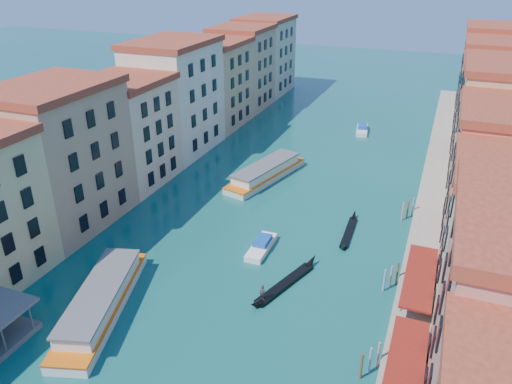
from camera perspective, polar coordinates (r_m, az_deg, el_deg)
left_bank_palazzos at (r=92.08m, az=-11.12°, el=9.22°), size 12.80×128.40×21.00m
right_bank_palazzos at (r=79.35m, az=26.05°, el=4.41°), size 12.80×128.40×21.00m
quay at (r=82.37m, az=19.36°, el=-0.68°), size 4.00×140.00×1.00m
restaurant_awnings at (r=45.84m, az=16.45°, el=-20.03°), size 3.20×44.55×3.12m
mooring_poles_right at (r=51.32m, az=13.42°, el=-16.29°), size 1.44×54.24×3.20m
vaporetto_near at (r=57.34m, az=-17.28°, el=-11.75°), size 9.68×19.64×2.85m
vaporetto_far at (r=85.27m, az=1.16°, el=2.31°), size 8.69×19.01×2.76m
gondola_fore at (r=58.99m, az=3.33°, el=-10.29°), size 5.09×12.53×2.58m
gondola_far at (r=70.36m, az=10.57°, el=-4.38°), size 1.34×11.09×1.57m
motorboat_mid at (r=65.40m, az=0.63°, el=-6.15°), size 2.31×6.96×1.43m
motorboat_far at (r=111.08m, az=12.03°, el=7.02°), size 3.27×7.37×1.47m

